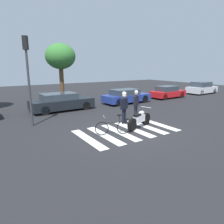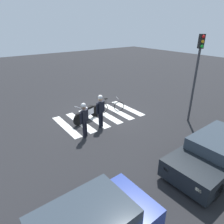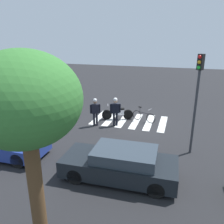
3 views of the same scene
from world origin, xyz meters
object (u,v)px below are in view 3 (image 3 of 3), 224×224
car_black_suv (120,164)px  car_blue_hatchback (2,143)px  leaning_bicycle (144,116)px  traffic_light_pole (197,90)px  police_motorcycle (118,113)px  officer_by_motorcycle (95,110)px  officer_on_foot (115,109)px

car_black_suv → car_blue_hatchback: size_ratio=1.05×
leaning_bicycle → traffic_light_pole: traffic_light_pole is taller
police_motorcycle → traffic_light_pole: traffic_light_pole is taller
car_black_suv → traffic_light_pole: size_ratio=0.97×
car_blue_hatchback → officer_by_motorcycle: bearing=-120.8°
police_motorcycle → leaning_bicycle: police_motorcycle is taller
police_motorcycle → car_blue_hatchback: car_blue_hatchback is taller
officer_by_motorcycle → car_blue_hatchback: (2.93, 4.92, -0.45)m
police_motorcycle → car_black_suv: 6.97m
officer_on_foot → car_black_suv: 5.81m
car_black_suv → police_motorcycle: bearing=-73.3°
traffic_light_pole → officer_by_motorcycle: bearing=-19.1°
officer_by_motorcycle → traffic_light_pole: 6.52m
police_motorcycle → officer_on_foot: (-0.18, 1.17, 0.63)m
officer_by_motorcycle → car_blue_hatchback: officer_by_motorcycle is taller
car_blue_hatchback → police_motorcycle: bearing=-121.5°
leaning_bicycle → police_motorcycle: bearing=4.2°
officer_by_motorcycle → car_blue_hatchback: bearing=59.2°
police_motorcycle → leaning_bicycle: size_ratio=1.27×
officer_by_motorcycle → leaning_bicycle: bearing=-149.1°
officer_on_foot → police_motorcycle: bearing=-81.2°
officer_by_motorcycle → officer_on_foot: bearing=-161.9°
leaning_bicycle → car_blue_hatchback: bearing=48.9°
officer_on_foot → traffic_light_pole: (-4.60, 2.42, 2.09)m
leaning_bicycle → car_blue_hatchback: (5.79, 6.62, 0.24)m
car_blue_hatchback → officer_on_foot: bearing=-128.0°
leaning_bicycle → traffic_light_pole: size_ratio=0.34×
officer_on_foot → car_black_suv: size_ratio=0.40×
police_motorcycle → car_black_suv: size_ratio=0.45×
police_motorcycle → leaning_bicycle: (-1.82, -0.13, -0.10)m
officer_by_motorcycle → car_black_suv: 5.95m
leaning_bicycle → officer_by_motorcycle: officer_by_motorcycle is taller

